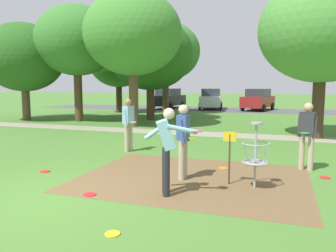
# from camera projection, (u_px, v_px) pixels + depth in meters

# --- Properties ---
(ground_plane) EXTENTS (160.00, 160.00, 0.00)m
(ground_plane) POSITION_uv_depth(u_px,v_px,m) (47.00, 199.00, 6.28)
(ground_plane) COLOR #47752D
(dirt_tee_pad) EXTENTS (5.16, 4.00, 0.01)m
(dirt_tee_pad) POSITION_uv_depth(u_px,v_px,m) (193.00, 178.00, 7.69)
(dirt_tee_pad) COLOR brown
(dirt_tee_pad) RESTS_ON ground
(disc_golf_basket) EXTENTS (0.98, 0.58, 1.39)m
(disc_golf_basket) POSITION_uv_depth(u_px,v_px,m) (253.00, 152.00, 6.89)
(disc_golf_basket) COLOR #9E9EA3
(disc_golf_basket) RESTS_ON ground
(player_foreground_watching) EXTENTS (0.40, 0.47, 1.71)m
(player_foreground_watching) POSITION_uv_depth(u_px,v_px,m) (183.00, 137.00, 7.52)
(player_foreground_watching) COLOR tan
(player_foreground_watching) RESTS_ON ground
(player_throwing) EXTENTS (1.17, 0.48, 1.71)m
(player_throwing) POSITION_uv_depth(u_px,v_px,m) (167.00, 145.00, 6.41)
(player_throwing) COLOR #232328
(player_throwing) RESTS_ON ground
(player_waiting_left) EXTENTS (0.50, 0.44, 1.71)m
(player_waiting_left) POSITION_uv_depth(u_px,v_px,m) (307.00, 132.00, 8.30)
(player_waiting_left) COLOR tan
(player_waiting_left) RESTS_ON ground
(player_waiting_right) EXTENTS (0.43, 0.49, 1.71)m
(player_waiting_right) POSITION_uv_depth(u_px,v_px,m) (128.00, 122.00, 10.70)
(player_waiting_right) COLOR tan
(player_waiting_right) RESTS_ON ground
(frisbee_near_basket) EXTENTS (0.23, 0.23, 0.02)m
(frisbee_near_basket) POSITION_uv_depth(u_px,v_px,m) (325.00, 178.00, 7.69)
(frisbee_near_basket) COLOR red
(frisbee_near_basket) RESTS_ON ground
(frisbee_by_tee) EXTENTS (0.25, 0.25, 0.02)m
(frisbee_by_tee) POSITION_uv_depth(u_px,v_px,m) (90.00, 194.00, 6.50)
(frisbee_by_tee) COLOR red
(frisbee_by_tee) RESTS_ON ground
(frisbee_far_right) EXTENTS (0.25, 0.25, 0.02)m
(frisbee_far_right) POSITION_uv_depth(u_px,v_px,m) (223.00, 168.00, 8.56)
(frisbee_far_right) COLOR orange
(frisbee_far_right) RESTS_ON ground
(frisbee_scattered_a) EXTENTS (0.24, 0.24, 0.02)m
(frisbee_scattered_a) POSITION_uv_depth(u_px,v_px,m) (45.00, 171.00, 8.25)
(frisbee_scattered_a) COLOR red
(frisbee_scattered_a) RESTS_ON ground
(frisbee_scattered_b) EXTENTS (0.22, 0.22, 0.02)m
(frisbee_scattered_b) POSITION_uv_depth(u_px,v_px,m) (112.00, 234.00, 4.78)
(frisbee_scattered_b) COLOR gold
(frisbee_scattered_b) RESTS_ON ground
(tree_near_left) EXTENTS (5.01, 5.01, 6.89)m
(tree_near_left) POSITION_uv_depth(u_px,v_px,m) (133.00, 34.00, 16.80)
(tree_near_left) COLOR brown
(tree_near_left) RESTS_ON ground
(tree_near_right) EXTENTS (5.23, 5.23, 6.29)m
(tree_near_right) POSITION_uv_depth(u_px,v_px,m) (150.00, 54.00, 20.24)
(tree_near_right) COLOR #422D1E
(tree_near_right) RESTS_ON ground
(tree_mid_left) EXTENTS (4.95, 4.95, 6.45)m
(tree_mid_left) POSITION_uv_depth(u_px,v_px,m) (322.00, 29.00, 13.02)
(tree_mid_left) COLOR #422D1E
(tree_mid_left) RESTS_ON ground
(tree_mid_center) EXTENTS (4.79, 4.79, 6.77)m
(tree_mid_center) POSITION_uv_depth(u_px,v_px,m) (77.00, 41.00, 19.35)
(tree_mid_center) COLOR #4C3823
(tree_mid_center) RESTS_ON ground
(tree_mid_right) EXTENTS (4.55, 4.55, 5.85)m
(tree_mid_right) POSITION_uv_depth(u_px,v_px,m) (118.00, 63.00, 25.82)
(tree_mid_right) COLOR #422D1E
(tree_mid_right) RESTS_ON ground
(tree_far_left) EXTENTS (5.19, 5.19, 6.89)m
(tree_far_left) POSITION_uv_depth(u_px,v_px,m) (166.00, 51.00, 24.91)
(tree_far_left) COLOR brown
(tree_far_left) RESTS_ON ground
(tree_far_center) EXTENTS (4.84, 4.84, 5.88)m
(tree_far_center) POSITION_uv_depth(u_px,v_px,m) (24.00, 57.00, 20.04)
(tree_far_center) COLOR brown
(tree_far_center) RESTS_ON ground
(parking_lot_strip) EXTENTS (36.00, 6.00, 0.01)m
(parking_lot_strip) POSITION_uv_depth(u_px,v_px,m) (232.00, 110.00, 28.92)
(parking_lot_strip) COLOR #4C4C51
(parking_lot_strip) RESTS_ON ground
(parked_car_leftmost) EXTENTS (2.37, 4.39, 1.84)m
(parked_car_leftmost) POSITION_uv_depth(u_px,v_px,m) (168.00, 98.00, 30.72)
(parked_car_leftmost) COLOR black
(parked_car_leftmost) RESTS_ON ground
(parked_car_center_left) EXTENTS (2.45, 4.43, 1.84)m
(parked_car_center_left) POSITION_uv_depth(u_px,v_px,m) (211.00, 99.00, 29.78)
(parked_car_center_left) COLOR silver
(parked_car_center_left) RESTS_ON ground
(parked_car_center_right) EXTENTS (2.69, 4.50, 1.84)m
(parked_car_center_right) POSITION_uv_depth(u_px,v_px,m) (258.00, 100.00, 28.31)
(parked_car_center_right) COLOR maroon
(parked_car_center_right) RESTS_ON ground
(gravel_path) EXTENTS (40.00, 1.44, 0.00)m
(gravel_path) POSITION_uv_depth(u_px,v_px,m) (184.00, 133.00, 14.97)
(gravel_path) COLOR gray
(gravel_path) RESTS_ON ground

